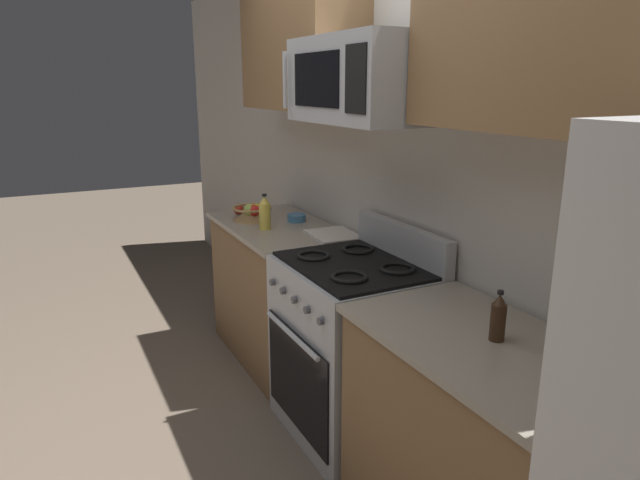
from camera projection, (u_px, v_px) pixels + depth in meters
name	position (u px, v px, depth m)	size (l,w,h in m)	color
ground_plane	(242.00, 462.00, 2.73)	(16.00, 16.00, 0.00)	#6B5B4C
wall_back	(421.00, 182.00, 2.81)	(8.00, 0.10, 2.60)	beige
counter_left	(280.00, 292.00, 3.69)	(1.12, 0.62, 0.91)	olive
range_oven	(353.00, 348.00, 2.87)	(0.76, 0.66, 1.09)	#B2B5BA
counter_right	(476.00, 451.00, 2.09)	(1.05, 0.62, 0.91)	olive
microwave	(362.00, 80.00, 2.53)	(0.78, 0.44, 0.38)	#B2B5BA
upper_cabinets_left	(299.00, 48.00, 3.35)	(1.11, 0.34, 0.72)	olive
upper_cabinets_right	(553.00, 15.00, 1.74)	(1.04, 0.34, 0.72)	olive
utensil_crock	(630.00, 356.00, 1.69)	(0.18, 0.18, 0.34)	#D1662D
fruit_basket	(252.00, 212.00, 3.67)	(0.26, 0.26, 0.11)	#9E7A4C
apple_loose	(239.00, 209.00, 3.84)	(0.07, 0.07, 0.07)	red
cutting_board	(333.00, 235.00, 3.29)	(0.32, 0.26, 0.02)	silver
bottle_oil	(265.00, 213.00, 3.43)	(0.07, 0.07, 0.22)	gold
bottle_soy	(498.00, 318.00, 1.94)	(0.05, 0.05, 0.18)	#382314
prep_bowl	(297.00, 218.00, 3.64)	(0.12, 0.12, 0.05)	teal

